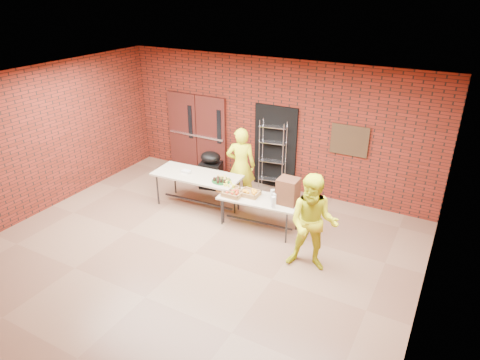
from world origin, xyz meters
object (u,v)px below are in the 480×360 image
at_px(wire_rack, 272,156).
at_px(volunteer_woman, 241,166).
at_px(coffee_dispenser, 288,191).
at_px(table_right, 259,201).
at_px(table_left, 197,177).
at_px(volunteer_man, 313,223).
at_px(covered_grill, 211,170).

relative_size(wire_rack, volunteer_woman, 0.97).
xyz_separation_m(wire_rack, coffee_dispenser, (1.15, -1.75, 0.07)).
relative_size(wire_rack, table_right, 1.02).
bearing_deg(table_left, volunteer_man, -20.37).
bearing_deg(table_right, covered_grill, 143.39).
bearing_deg(coffee_dispenser, volunteer_woman, 152.81).
distance_m(wire_rack, table_left, 2.03).
distance_m(volunteer_woman, volunteer_man, 2.88).
bearing_deg(volunteer_woman, covered_grill, -40.46).
relative_size(table_right, covered_grill, 1.81).
distance_m(table_left, covered_grill, 1.11).
relative_size(covered_grill, volunteer_woman, 0.53).
xyz_separation_m(table_left, volunteer_man, (3.08, -0.93, 0.16)).
height_order(table_left, coffee_dispenser, coffee_dispenser).
bearing_deg(covered_grill, table_right, -45.08).
distance_m(table_left, table_right, 1.65).
bearing_deg(table_left, wire_rack, 54.31).
bearing_deg(volunteer_woman, volunteer_man, 120.82).
height_order(wire_rack, volunteer_man, volunteer_man).
bearing_deg(volunteer_woman, table_left, 20.98).
xyz_separation_m(table_right, volunteer_man, (1.44, -0.80, 0.29)).
relative_size(coffee_dispenser, volunteer_woman, 0.29).
height_order(coffee_dispenser, covered_grill, coffee_dispenser).
bearing_deg(wire_rack, volunteer_man, -62.99).
relative_size(volunteer_woman, volunteer_man, 0.99).
distance_m(coffee_dispenser, volunteer_woman, 1.68).
bearing_deg(wire_rack, coffee_dispenser, -66.79).
bearing_deg(volunteer_man, table_left, 152.19).
height_order(table_right, covered_grill, covered_grill).
height_order(covered_grill, volunteer_woman, volunteer_woman).
bearing_deg(wire_rack, volunteer_woman, -119.26).
distance_m(table_right, volunteer_woman, 1.28).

